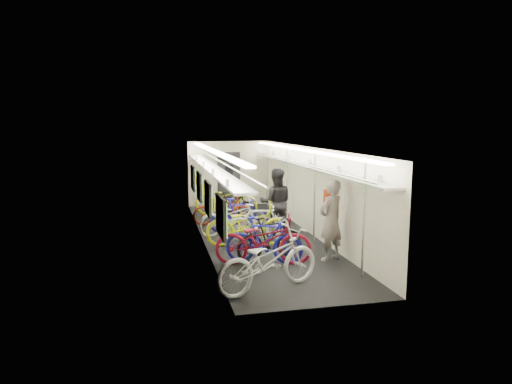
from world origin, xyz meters
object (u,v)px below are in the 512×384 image
bicycle_1 (264,240)px  backpack (330,197)px  bicycle_0 (269,260)px  passenger_mid (276,203)px  passenger_near (331,220)px

bicycle_1 → backpack: (1.81, 0.79, 0.77)m
bicycle_0 → passenger_mid: passenger_mid is taller
bicycle_1 → passenger_mid: passenger_mid is taller
passenger_near → passenger_mid: size_ratio=0.98×
bicycle_0 → backpack: bearing=-62.6°
bicycle_0 → passenger_mid: bearing=-38.1°
bicycle_1 → passenger_near: size_ratio=0.95×
bicycle_0 → bicycle_1: (0.30, 1.63, -0.05)m
bicycle_0 → bicycle_1: bicycle_0 is taller
passenger_mid → backpack: bearing=133.9°
backpack → bicycle_0: bearing=-146.1°
bicycle_0 → passenger_mid: 4.15m
passenger_mid → backpack: (0.92, -1.55, 0.36)m
bicycle_0 → passenger_near: bearing=-70.9°
bicycle_0 → backpack: backpack is taller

